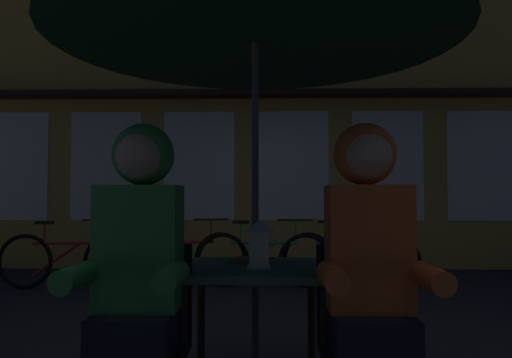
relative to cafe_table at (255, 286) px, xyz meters
name	(u,v)px	position (x,y,z in m)	size (l,w,h in m)	color
cafe_table	(255,286)	(0.00, 0.00, 0.00)	(0.72, 0.72, 0.74)	#42664C
patio_umbrella	(255,7)	(0.00, 0.00, 1.42)	(2.10, 2.10, 2.31)	#4C4C51
lantern	(259,243)	(0.02, -0.10, 0.22)	(0.11, 0.11, 0.23)	white
chair_left	(140,336)	(-0.48, -0.37, -0.15)	(0.40, 0.40, 0.87)	black
chair_right	(367,338)	(0.48, -0.37, -0.15)	(0.40, 0.40, 0.87)	black
person_left_hooded	(138,253)	(-0.48, -0.43, 0.21)	(0.45, 0.56, 1.40)	black
person_right_hooded	(369,254)	(0.48, -0.43, 0.21)	(0.45, 0.56, 1.40)	black
shopfront_building	(247,76)	(-0.24, 5.40, 2.45)	(10.00, 0.93, 6.20)	gold
bicycle_nearest	(68,260)	(-2.33, 3.39, -0.29)	(1.68, 0.14, 0.84)	black
bicycle_second	(180,258)	(-1.01, 3.59, -0.29)	(1.65, 0.44, 0.84)	black
bicycle_third	(263,259)	(0.03, 3.55, -0.29)	(1.68, 0.17, 0.84)	black
bicycle_fourth	(350,258)	(1.10, 3.59, -0.29)	(1.65, 0.42, 0.84)	black
book	(253,260)	(-0.02, 0.13, 0.11)	(0.20, 0.14, 0.02)	olive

